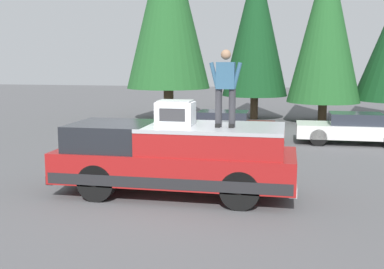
% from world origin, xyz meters
% --- Properties ---
extents(ground_plane, '(90.00, 90.00, 0.00)m').
position_xyz_m(ground_plane, '(0.00, 0.00, 0.00)').
color(ground_plane, '#565659').
extents(pickup_truck, '(2.01, 5.54, 1.65)m').
position_xyz_m(pickup_truck, '(0.32, -0.42, 0.87)').
color(pickup_truck, maroon).
rests_on(pickup_truck, ground).
extents(compressor_unit, '(0.65, 0.84, 0.56)m').
position_xyz_m(compressor_unit, '(0.29, -0.43, 1.93)').
color(compressor_unit, silver).
rests_on(compressor_unit, pickup_truck).
extents(person_on_truck_bed, '(0.29, 0.72, 1.69)m').
position_xyz_m(person_on_truck_bed, '(0.14, -1.60, 2.55)').
color(person_on_truck_bed, '#333338').
rests_on(person_on_truck_bed, pickup_truck).
extents(parked_car_white, '(1.64, 4.10, 1.16)m').
position_xyz_m(parked_car_white, '(8.26, -5.38, 0.58)').
color(parked_car_white, white).
rests_on(parked_car_white, ground).
extents(parked_car_maroon, '(1.64, 4.10, 1.16)m').
position_xyz_m(parked_car_maroon, '(7.94, -0.46, 0.58)').
color(parked_car_maroon, maroon).
rests_on(parked_car_maroon, ground).
extents(conifer_left, '(3.57, 3.57, 8.56)m').
position_xyz_m(conifer_left, '(14.31, -4.67, 4.79)').
color(conifer_left, '#4C3826').
rests_on(conifer_left, ground).
extents(conifer_center_left, '(3.38, 3.38, 8.45)m').
position_xyz_m(conifer_center_left, '(15.08, -1.23, 4.84)').
color(conifer_center_left, '#4C3826').
rests_on(conifer_center_left, ground).
extents(conifer_center_right, '(4.23, 4.23, 10.14)m').
position_xyz_m(conifer_center_right, '(13.61, 3.06, 5.89)').
color(conifer_center_right, '#4C3826').
rests_on(conifer_center_right, ground).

